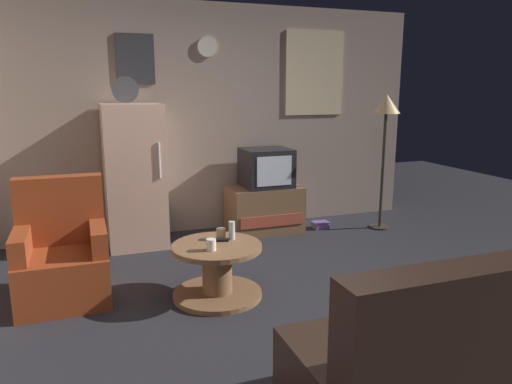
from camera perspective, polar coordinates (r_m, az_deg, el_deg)
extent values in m
plane|color=#232328|center=(3.72, 4.32, -14.26)|extent=(12.00, 12.00, 0.00)
cube|color=gray|center=(5.66, -5.81, 8.54)|extent=(5.20, 0.10, 2.59)
cube|color=beige|center=(6.06, 6.97, 13.82)|extent=(0.76, 0.02, 1.00)
cube|color=#333338|center=(5.45, -14.14, 15.11)|extent=(0.40, 0.02, 0.52)
cylinder|color=silver|center=(5.60, -5.86, 16.79)|extent=(0.22, 0.03, 0.22)
cube|color=beige|center=(5.20, -14.25, 1.84)|extent=(0.60, 0.60, 1.50)
cylinder|color=silver|center=(4.90, -11.44, 3.72)|extent=(0.02, 0.02, 0.36)
cylinder|color=#4C4C51|center=(5.04, -15.27, 11.65)|extent=(0.26, 0.04, 0.26)
cube|color=brown|center=(5.64, 0.98, -2.00)|extent=(0.84, 0.52, 0.54)
cube|color=#AD4733|center=(5.42, 1.98, -3.47)|extent=(0.76, 0.01, 0.13)
cube|color=black|center=(5.54, 1.22, 2.91)|extent=(0.54, 0.50, 0.44)
cube|color=silver|center=(5.31, 2.20, 2.49)|extent=(0.41, 0.01, 0.33)
cylinder|color=#332D28|center=(6.01, 14.46, -4.02)|extent=(0.24, 0.24, 0.02)
cylinder|color=#332D28|center=(5.86, 14.82, 2.46)|extent=(0.04, 0.04, 1.40)
cone|color=#F2D18C|center=(5.79, 15.24, 10.09)|extent=(0.32, 0.32, 0.22)
cylinder|color=brown|center=(4.00, -4.59, -11.97)|extent=(0.72, 0.72, 0.04)
cylinder|color=brown|center=(3.92, -4.64, -9.30)|extent=(0.24, 0.24, 0.40)
cylinder|color=brown|center=(3.85, -4.69, -6.53)|extent=(0.72, 0.72, 0.04)
cylinder|color=silver|center=(3.95, -2.89, -4.58)|extent=(0.05, 0.05, 0.15)
cylinder|color=silver|center=(3.70, -5.36, -6.25)|extent=(0.08, 0.08, 0.09)
cylinder|color=tan|center=(3.96, -4.18, -4.97)|extent=(0.08, 0.08, 0.09)
cube|color=black|center=(3.92, -4.39, -5.71)|extent=(0.16, 0.08, 0.02)
cube|color=maroon|center=(4.14, -21.85, -9.29)|extent=(0.68, 0.68, 0.40)
cube|color=maroon|center=(4.25, -22.28, -1.99)|extent=(0.68, 0.16, 0.56)
cube|color=maroon|center=(4.07, -26.15, -5.58)|extent=(0.12, 0.60, 0.20)
cube|color=maroon|center=(4.04, -18.21, -5.04)|extent=(0.12, 0.60, 0.20)
cube|color=black|center=(2.90, 22.02, -18.93)|extent=(1.70, 0.80, 0.40)
cube|color=black|center=(2.51, 27.54, -12.70)|extent=(1.70, 0.20, 0.52)
cube|color=slate|center=(5.86, 7.64, -4.14)|extent=(0.17, 0.16, 0.03)
cube|color=#AA4BC6|center=(5.85, 7.65, -3.88)|extent=(0.16, 0.16, 0.03)
cube|color=#655494|center=(5.84, 7.66, -3.63)|extent=(0.20, 0.14, 0.03)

